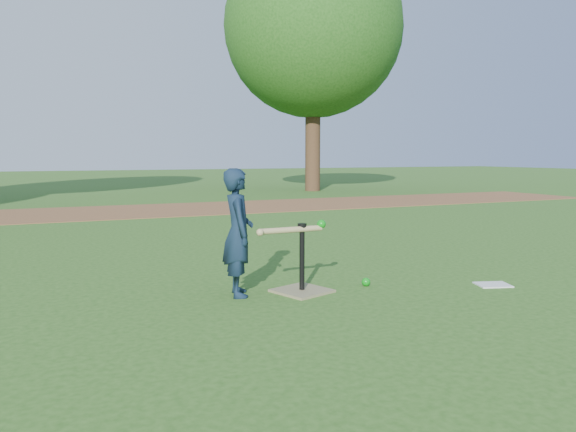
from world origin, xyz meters
name	(u,v)px	position (x,y,z in m)	size (l,w,h in m)	color
ground	(272,285)	(0.00, 0.00, 0.00)	(80.00, 80.00, 0.00)	#285116
dirt_strip	(137,211)	(0.00, 7.50, 0.01)	(24.00, 3.00, 0.01)	brown
child	(238,232)	(-0.41, -0.23, 0.55)	(0.40, 0.26, 1.10)	#102032
wiffle_ball_ground	(366,282)	(0.78, -0.40, 0.04)	(0.08, 0.08, 0.08)	#0C8513
clipboard	(493,285)	(1.88, -0.86, 0.01)	(0.30, 0.23, 0.01)	silver
batting_tee	(302,280)	(0.14, -0.35, 0.11)	(0.55, 0.55, 0.61)	#817752
swing_action	(294,229)	(0.05, -0.38, 0.57)	(0.68, 0.12, 0.11)	tan
tree_right	(313,28)	(6.50, 12.00, 5.29)	(5.80, 5.80, 8.21)	#382316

